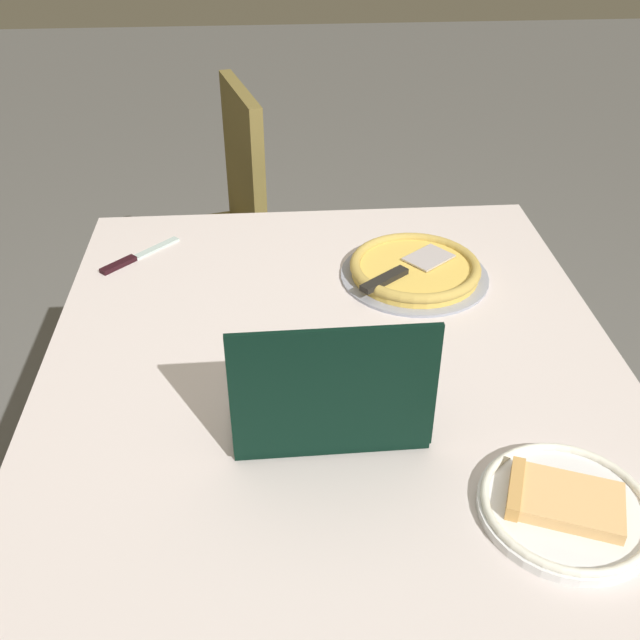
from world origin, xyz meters
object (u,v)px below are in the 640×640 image
at_px(pizza_tray, 415,269).
at_px(pizza_plate, 565,505).
at_px(laptop, 329,399).
at_px(dining_table, 333,385).
at_px(table_knife, 133,258).
at_px(chair_far, 215,226).

bearing_deg(pizza_tray, pizza_plate, 8.43).
bearing_deg(pizza_plate, laptop, -123.16).
bearing_deg(dining_table, pizza_plate, 37.53).
bearing_deg(laptop, dining_table, 172.50).
relative_size(dining_table, table_knife, 7.40).
distance_m(dining_table, laptop, 0.21).
relative_size(pizza_tray, chair_far, 0.33).
bearing_deg(pizza_plate, table_knife, -137.34).
distance_m(laptop, chair_far, 1.20).
bearing_deg(chair_far, pizza_plate, 22.72).
distance_m(pizza_plate, table_knife, 1.03).
distance_m(pizza_plate, chair_far, 1.48).
relative_size(laptop, chair_far, 0.32).
xyz_separation_m(dining_table, chair_far, (-0.97, -0.27, -0.16)).
relative_size(dining_table, laptop, 3.93).
bearing_deg(table_knife, laptop, 34.85).
relative_size(dining_table, pizza_plate, 4.86).
relative_size(laptop, pizza_tray, 0.97).
height_order(pizza_plate, table_knife, pizza_plate).
height_order(dining_table, laptop, laptop).
xyz_separation_m(dining_table, table_knife, (-0.38, -0.41, 0.07)).
bearing_deg(table_knife, chair_far, 167.24).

